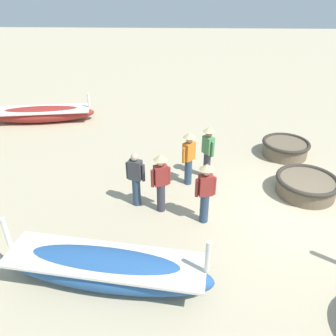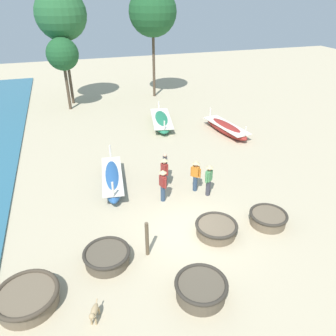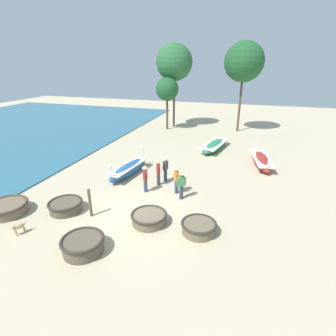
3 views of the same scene
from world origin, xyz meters
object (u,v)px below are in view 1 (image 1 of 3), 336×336
object	(u,v)px
fisherman_by_coracle	(208,149)
long_boat_green_hull	(106,268)
fisherman_hauling	(205,190)
fisherman_standing_right	(161,180)
coracle_front_right	(285,148)
long_boat_red_hull	(42,114)
fisherman_standing_left	(189,155)
fisherman_crouching	(136,178)
coracle_far_left	(306,185)

from	to	relation	value
fisherman_by_coracle	long_boat_green_hull	bearing A→B (deg)	152.26
fisherman_hauling	fisherman_standing_right	xyz separation A→B (m)	(0.42, 1.11, 0.00)
coracle_front_right	long_boat_green_hull	distance (m)	7.79
fisherman_hauling	long_boat_red_hull	bearing A→B (deg)	45.19
fisherman_hauling	fisherman_standing_left	xyz separation A→B (m)	(1.80, 0.38, 0.00)
fisherman_crouching	fisherman_standing_right	bearing A→B (deg)	-109.70
fisherman_standing_right	fisherman_hauling	bearing A→B (deg)	-110.54
long_boat_red_hull	fisherman_standing_left	bearing A→B (deg)	-127.55
long_boat_red_hull	fisherman_standing_left	size ratio (longest dim) A/B	2.76
coracle_far_left	fisherman_standing_left	world-z (taller)	fisherman_standing_left
fisherman_standing_left	fisherman_crouching	world-z (taller)	fisherman_standing_left
long_boat_red_hull	fisherman_by_coracle	size ratio (longest dim) A/B	2.76
long_boat_green_hull	fisherman_crouching	xyz separation A→B (m)	(2.74, -0.27, 0.44)
long_boat_red_hull	fisherman_by_coracle	bearing A→B (deg)	-122.59
long_boat_red_hull	fisherman_hauling	xyz separation A→B (m)	(-6.65, -6.69, 0.61)
fisherman_standing_right	long_boat_green_hull	bearing A→B (deg)	159.10
coracle_far_left	long_boat_red_hull	xyz separation A→B (m)	(5.27, 9.70, 0.05)
coracle_far_left	long_boat_green_hull	size ratio (longest dim) A/B	0.40
coracle_far_left	coracle_front_right	size ratio (longest dim) A/B	1.08
fisherman_by_coracle	fisherman_crouching	size ratio (longest dim) A/B	1.06
fisherman_by_coracle	fisherman_standing_right	bearing A→B (deg)	144.13
long_boat_green_hull	long_boat_red_hull	distance (m)	9.87
fisherman_hauling	fisherman_standing_right	world-z (taller)	same
long_boat_green_hull	fisherman_standing_right	bearing A→B (deg)	-20.90
long_boat_green_hull	long_boat_red_hull	size ratio (longest dim) A/B	0.96
coracle_far_left	fisherman_hauling	size ratio (longest dim) A/B	1.05
long_boat_red_hull	fisherman_standing_left	distance (m)	7.98
coracle_front_right	long_boat_green_hull	world-z (taller)	long_boat_green_hull
fisherman_standing_left	coracle_far_left	bearing A→B (deg)	-97.01
fisherman_standing_left	fisherman_standing_right	xyz separation A→B (m)	(-1.38, 0.73, 0.00)
fisherman_hauling	fisherman_standing_left	bearing A→B (deg)	11.98
coracle_far_left	fisherman_crouching	distance (m)	4.88
fisherman_standing_right	fisherman_crouching	bearing A→B (deg)	70.30
fisherman_hauling	fisherman_by_coracle	size ratio (longest dim) A/B	1.00
coracle_far_left	fisherman_hauling	xyz separation A→B (m)	(-1.38, 3.00, 0.66)
fisherman_hauling	fisherman_standing_left	distance (m)	1.84
fisherman_standing_right	long_boat_red_hull	bearing A→B (deg)	41.84
coracle_front_right	long_boat_red_hull	xyz separation A→B (m)	(2.85, 9.74, 0.05)
coracle_front_right	fisherman_hauling	xyz separation A→B (m)	(-3.80, 3.05, 0.66)
fisherman_crouching	long_boat_green_hull	bearing A→B (deg)	174.29
coracle_far_left	fisherman_crouching	xyz separation A→B (m)	(-0.72, 4.80, 0.54)
long_boat_green_hull	fisherman_standing_left	distance (m)	4.26
coracle_front_right	fisherman_standing_left	size ratio (longest dim) A/B	0.97
coracle_far_left	fisherman_by_coracle	world-z (taller)	fisherman_by_coracle
long_boat_red_hull	fisherman_standing_right	xyz separation A→B (m)	(-6.23, -5.58, 0.61)
coracle_front_right	long_boat_red_hull	size ratio (longest dim) A/B	0.35
long_boat_green_hull	fisherman_standing_right	xyz separation A→B (m)	(2.49, -0.95, 0.56)
fisherman_by_coracle	long_boat_red_hull	bearing A→B (deg)	57.41
fisherman_hauling	fisherman_standing_right	distance (m)	1.19
fisherman_hauling	fisherman_standing_right	size ratio (longest dim) A/B	1.00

